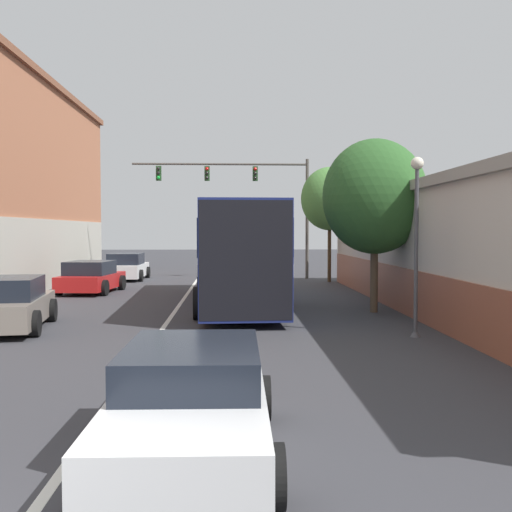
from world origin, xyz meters
TOP-DOWN VIEW (x-y plane):
  - lane_center_line at (0.00, 16.60)m, footprint 0.14×45.20m
  - bus at (2.02, 17.77)m, footprint 3.26×12.16m
  - hatchback_foreground at (1.41, 3.05)m, footprint 2.08×4.38m
  - parked_car_left_near at (-4.18, 12.32)m, footprint 2.52×4.41m
  - parked_car_left_mid at (-4.19, 22.01)m, footprint 2.47×4.20m
  - parked_car_left_far at (-3.86, 28.79)m, footprint 2.15×4.11m
  - traffic_signal_gantry at (2.82, 29.19)m, footprint 9.76×0.36m
  - street_lamp at (6.54, 10.80)m, footprint 0.32×0.32m
  - street_tree_near at (6.58, 15.41)m, footprint 3.42×3.08m
  - street_tree_far at (7.00, 27.00)m, footprint 3.00×2.70m

SIDE VIEW (x-z plane):
  - lane_center_line at x=0.00m, z-range 0.00..0.01m
  - hatchback_foreground at x=1.41m, z-range -0.02..1.28m
  - parked_car_left_mid at x=-4.19m, z-range -0.03..1.35m
  - parked_car_left_far at x=-3.86m, z-range -0.04..1.41m
  - parked_car_left_near at x=-4.18m, z-range -0.03..1.41m
  - bus at x=2.02m, z-range 0.22..3.79m
  - street_lamp at x=6.54m, z-range 0.38..4.92m
  - street_tree_near at x=6.58m, z-range 0.95..6.64m
  - street_tree_far at x=7.00m, z-range 1.34..7.34m
  - traffic_signal_gantry at x=2.82m, z-range 1.68..8.34m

